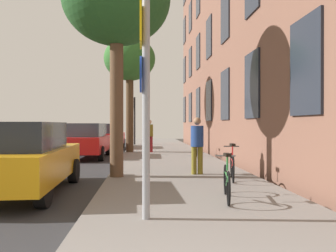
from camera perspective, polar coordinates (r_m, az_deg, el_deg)
ground_plane at (r=16.68m, az=-12.42°, el=-5.18°), size 41.80×41.80×0.00m
road_asphalt at (r=17.11m, az=-19.42°, el=-5.03°), size 7.00×38.00×0.01m
sidewalk at (r=16.54m, az=-0.28°, el=-5.01°), size 4.20×38.00×0.12m
sign_post at (r=5.31m, az=-3.94°, el=5.77°), size 0.16×0.60×3.39m
traffic_light at (r=24.99m, az=-5.82°, el=2.34°), size 0.43×0.24×3.45m
tree_near at (r=10.27m, az=-8.57°, el=19.83°), size 3.02×3.02×6.25m
tree_far at (r=18.65m, az=-6.40°, el=10.75°), size 2.73×2.73×6.12m
bicycle_0 at (r=6.79m, az=9.77°, el=-9.10°), size 0.47×1.63×0.92m
bicycle_1 at (r=9.20m, az=10.66°, el=-6.51°), size 0.50×1.61×0.96m
bicycle_2 at (r=15.83m, az=4.60°, el=-3.71°), size 0.42×1.60×0.94m
pedestrian_0 at (r=10.07m, az=4.88°, el=-2.64°), size 0.45×0.45×1.66m
pedestrian_1 at (r=18.01m, az=-3.11°, el=-1.28°), size 0.50×0.50×1.71m
car_0 at (r=8.39m, az=-22.89°, el=-4.80°), size 1.94×4.46×1.62m
car_1 at (r=16.41m, az=-13.25°, el=-2.32°), size 1.84×4.50×1.62m
car_2 at (r=22.14m, az=-9.84°, el=-1.65°), size 1.85×4.21×1.62m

